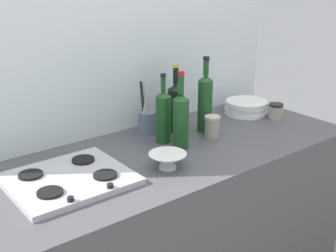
# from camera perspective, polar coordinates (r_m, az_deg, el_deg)

# --- Properties ---
(counter_block) EXTENTS (1.80, 0.70, 0.90)m
(counter_block) POSITION_cam_1_polar(r_m,az_deg,el_deg) (2.20, 0.00, -14.10)
(counter_block) COLOR #4C4C51
(counter_block) RESTS_ON ground
(backsplash_panel) EXTENTS (1.90, 0.06, 2.13)m
(backsplash_panel) POSITION_cam_1_polar(r_m,az_deg,el_deg) (2.22, -6.06, 3.74)
(backsplash_panel) COLOR silver
(backsplash_panel) RESTS_ON ground
(stovetop_hob) EXTENTS (0.44, 0.39, 0.04)m
(stovetop_hob) POSITION_cam_1_polar(r_m,az_deg,el_deg) (1.75, -12.60, -6.56)
(stovetop_hob) COLOR #B2B2B7
(stovetop_hob) RESTS_ON counter_block
(plate_stack) EXTENTS (0.23, 0.23, 0.07)m
(plate_stack) POSITION_cam_1_polar(r_m,az_deg,el_deg) (2.50, 9.91, 2.38)
(plate_stack) COLOR white
(plate_stack) RESTS_ON counter_block
(wine_bottle_leftmost) EXTENTS (0.07, 0.07, 0.35)m
(wine_bottle_leftmost) POSITION_cam_1_polar(r_m,az_deg,el_deg) (1.97, 1.60, 0.84)
(wine_bottle_leftmost) COLOR #19471E
(wine_bottle_leftmost) RESTS_ON counter_block
(wine_bottle_mid_left) EXTENTS (0.07, 0.07, 0.32)m
(wine_bottle_mid_left) POSITION_cam_1_polar(r_m,az_deg,el_deg) (2.04, -0.60, 1.33)
(wine_bottle_mid_left) COLOR #19471E
(wine_bottle_mid_left) RESTS_ON counter_block
(wine_bottle_mid_right) EXTENTS (0.08, 0.08, 0.34)m
(wine_bottle_mid_right) POSITION_cam_1_polar(r_m,az_deg,el_deg) (2.18, 0.96, 2.54)
(wine_bottle_mid_right) COLOR black
(wine_bottle_mid_right) RESTS_ON counter_block
(wine_bottle_rightmost) EXTENTS (0.07, 0.07, 0.37)m
(wine_bottle_rightmost) POSITION_cam_1_polar(r_m,az_deg,el_deg) (2.18, 4.74, 3.07)
(wine_bottle_rightmost) COLOR #19471E
(wine_bottle_rightmost) RESTS_ON counter_block
(mixing_bowl) EXTENTS (0.16, 0.16, 0.06)m
(mixing_bowl) POSITION_cam_1_polar(r_m,az_deg,el_deg) (1.81, -0.05, -4.37)
(mixing_bowl) COLOR white
(mixing_bowl) RESTS_ON counter_block
(utensil_crock) EXTENTS (0.08, 0.08, 0.27)m
(utensil_crock) POSITION_cam_1_polar(r_m,az_deg,el_deg) (2.17, -2.74, 0.72)
(utensil_crock) COLOR slate
(utensil_crock) RESTS_ON counter_block
(condiment_jar_front) EXTENTS (0.07, 0.07, 0.10)m
(condiment_jar_front) POSITION_cam_1_polar(r_m,az_deg,el_deg) (2.13, 5.65, -0.05)
(condiment_jar_front) COLOR #9E998C
(condiment_jar_front) RESTS_ON counter_block
(condiment_jar_rear) EXTENTS (0.07, 0.07, 0.08)m
(condiment_jar_rear) POSITION_cam_1_polar(r_m,az_deg,el_deg) (2.44, 13.57, 1.83)
(condiment_jar_rear) COLOR #9E998C
(condiment_jar_rear) RESTS_ON counter_block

